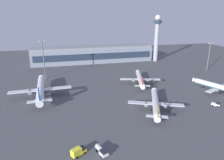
{
  "coord_description": "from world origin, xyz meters",
  "views": [
    {
      "loc": [
        -35.0,
        -95.4,
        48.55
      ],
      "look_at": [
        -1.28,
        38.06,
        4.0
      ],
      "focal_mm": 33.16,
      "sensor_mm": 36.0,
      "label": 1
    }
  ],
  "objects_px": {
    "airplane_near_gate": "(156,103)",
    "apron_light_east": "(209,55)",
    "airplane_taxiway_distant": "(219,87)",
    "apron_light_west": "(44,58)",
    "catering_truck": "(78,151)",
    "airplane_terminal_side": "(41,89)",
    "control_tower": "(157,35)",
    "maintenance_van": "(216,104)",
    "fuel_truck": "(102,151)",
    "airplane_mid_apron": "(140,79)"
  },
  "relations": [
    {
      "from": "airplane_near_gate",
      "to": "maintenance_van",
      "type": "height_order",
      "value": "airplane_near_gate"
    },
    {
      "from": "control_tower",
      "to": "catering_truck",
      "type": "xyz_separation_m",
      "value": [
        -94.39,
        -135.66,
        -25.32
      ]
    },
    {
      "from": "airplane_mid_apron",
      "to": "airplane_terminal_side",
      "type": "bearing_deg",
      "value": -157.73
    },
    {
      "from": "fuel_truck",
      "to": "apron_light_west",
      "type": "relative_size",
      "value": 0.23
    },
    {
      "from": "apron_light_east",
      "to": "airplane_mid_apron",
      "type": "bearing_deg",
      "value": -165.89
    },
    {
      "from": "catering_truck",
      "to": "apron_light_east",
      "type": "bearing_deg",
      "value": 93.37
    },
    {
      "from": "airplane_near_gate",
      "to": "apron_light_east",
      "type": "distance_m",
      "value": 97.61
    },
    {
      "from": "apron_light_west",
      "to": "apron_light_east",
      "type": "bearing_deg",
      "value": -4.99
    },
    {
      "from": "airplane_mid_apron",
      "to": "catering_truck",
      "type": "relative_size",
      "value": 6.03
    },
    {
      "from": "airplane_taxiway_distant",
      "to": "apron_light_west",
      "type": "bearing_deg",
      "value": 130.23
    },
    {
      "from": "control_tower",
      "to": "fuel_truck",
      "type": "height_order",
      "value": "control_tower"
    },
    {
      "from": "airplane_near_gate",
      "to": "apron_light_west",
      "type": "height_order",
      "value": "apron_light_west"
    },
    {
      "from": "control_tower",
      "to": "fuel_truck",
      "type": "bearing_deg",
      "value": -122.16
    },
    {
      "from": "control_tower",
      "to": "fuel_truck",
      "type": "relative_size",
      "value": 7.1
    },
    {
      "from": "airplane_taxiway_distant",
      "to": "apron_light_west",
      "type": "xyz_separation_m",
      "value": [
        -109.61,
        57.9,
        12.96
      ]
    },
    {
      "from": "airplane_taxiway_distant",
      "to": "catering_truck",
      "type": "distance_m",
      "value": 101.84
    },
    {
      "from": "airplane_near_gate",
      "to": "airplane_taxiway_distant",
      "type": "xyz_separation_m",
      "value": [
        50.6,
        12.84,
        -0.02
      ]
    },
    {
      "from": "airplane_near_gate",
      "to": "airplane_taxiway_distant",
      "type": "bearing_deg",
      "value": 37.24
    },
    {
      "from": "airplane_near_gate",
      "to": "apron_light_west",
      "type": "xyz_separation_m",
      "value": [
        -59.01,
        70.73,
        12.94
      ]
    },
    {
      "from": "airplane_mid_apron",
      "to": "catering_truck",
      "type": "distance_m",
      "value": 85.45
    },
    {
      "from": "catering_truck",
      "to": "airplane_mid_apron",
      "type": "bearing_deg",
      "value": 111.33
    },
    {
      "from": "fuel_truck",
      "to": "catering_truck",
      "type": "bearing_deg",
      "value": -29.52
    },
    {
      "from": "apron_light_west",
      "to": "airplane_near_gate",
      "type": "bearing_deg",
      "value": -50.17
    },
    {
      "from": "airplane_near_gate",
      "to": "airplane_terminal_side",
      "type": "distance_m",
      "value": 68.78
    },
    {
      "from": "airplane_mid_apron",
      "to": "apron_light_west",
      "type": "distance_m",
      "value": 74.01
    },
    {
      "from": "apron_light_west",
      "to": "fuel_truck",
      "type": "bearing_deg",
      "value": -76.26
    },
    {
      "from": "catering_truck",
      "to": "airplane_terminal_side",
      "type": "bearing_deg",
      "value": 162.98
    },
    {
      "from": "catering_truck",
      "to": "apron_light_west",
      "type": "relative_size",
      "value": 0.21
    },
    {
      "from": "fuel_truck",
      "to": "airplane_terminal_side",
      "type": "bearing_deg",
      "value": -88.43
    },
    {
      "from": "control_tower",
      "to": "fuel_truck",
      "type": "distance_m",
      "value": 163.85
    },
    {
      "from": "airplane_taxiway_distant",
      "to": "maintenance_van",
      "type": "xyz_separation_m",
      "value": [
        -16.88,
        -17.31,
        -2.4
      ]
    },
    {
      "from": "airplane_taxiway_distant",
      "to": "apron_light_east",
      "type": "relative_size",
      "value": 1.42
    },
    {
      "from": "airplane_taxiway_distant",
      "to": "fuel_truck",
      "type": "relative_size",
      "value": 5.32
    },
    {
      "from": "airplane_mid_apron",
      "to": "apron_light_west",
      "type": "xyz_separation_m",
      "value": [
        -66.71,
        29.33,
        12.95
      ]
    },
    {
      "from": "control_tower",
      "to": "maintenance_van",
      "type": "xyz_separation_m",
      "value": [
        -17.75,
        -112.72,
        -25.72
      ]
    },
    {
      "from": "catering_truck",
      "to": "apron_light_east",
      "type": "relative_size",
      "value": 0.24
    },
    {
      "from": "control_tower",
      "to": "apron_light_west",
      "type": "relative_size",
      "value": 1.61
    },
    {
      "from": "apron_light_west",
      "to": "maintenance_van",
      "type": "bearing_deg",
      "value": -39.04
    },
    {
      "from": "fuel_truck",
      "to": "apron_light_east",
      "type": "relative_size",
      "value": 0.27
    },
    {
      "from": "airplane_near_gate",
      "to": "fuel_truck",
      "type": "relative_size",
      "value": 5.32
    },
    {
      "from": "airplane_terminal_side",
      "to": "catering_truck",
      "type": "bearing_deg",
      "value": -77.37
    },
    {
      "from": "apron_light_west",
      "to": "apron_light_east",
      "type": "distance_m",
      "value": 136.68
    },
    {
      "from": "airplane_taxiway_distant",
      "to": "catering_truck",
      "type": "xyz_separation_m",
      "value": [
        -93.52,
        -40.24,
        -2.0
      ]
    },
    {
      "from": "airplane_mid_apron",
      "to": "catering_truck",
      "type": "xyz_separation_m",
      "value": [
        -50.62,
        -68.81,
        -2.02
      ]
    },
    {
      "from": "apron_light_west",
      "to": "airplane_taxiway_distant",
      "type": "bearing_deg",
      "value": -27.84
    },
    {
      "from": "control_tower",
      "to": "apron_light_west",
      "type": "height_order",
      "value": "control_tower"
    },
    {
      "from": "maintenance_van",
      "to": "apron_light_west",
      "type": "height_order",
      "value": "apron_light_west"
    },
    {
      "from": "control_tower",
      "to": "airplane_near_gate",
      "type": "relative_size",
      "value": 1.33
    },
    {
      "from": "airplane_mid_apron",
      "to": "fuel_truck",
      "type": "relative_size",
      "value": 5.48
    },
    {
      "from": "control_tower",
      "to": "catering_truck",
      "type": "relative_size",
      "value": 7.81
    }
  ]
}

